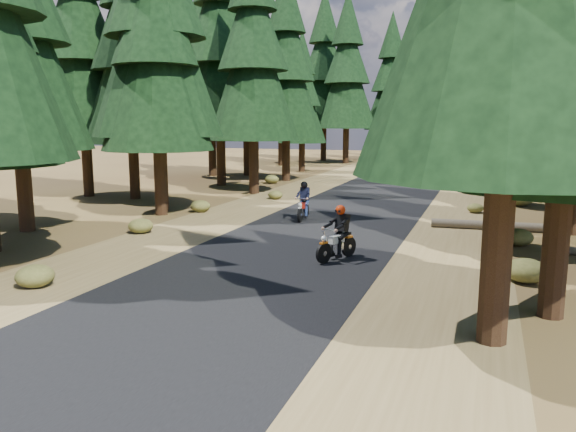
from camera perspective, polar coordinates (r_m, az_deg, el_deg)
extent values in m
plane|color=#452E18|center=(15.27, -1.90, -4.96)|extent=(120.00, 120.00, 0.00)
cube|color=black|center=(19.89, 3.39, -1.52)|extent=(6.00, 100.00, 0.01)
cube|color=brown|center=(21.60, -8.41, -0.72)|extent=(3.20, 100.00, 0.01)
cube|color=brown|center=(19.15, 16.73, -2.36)|extent=(3.20, 100.00, 0.01)
cylinder|color=black|center=(10.08, 20.86, 3.76)|extent=(0.53, 0.53, 5.85)
cylinder|color=black|center=(11.95, 25.92, 2.46)|extent=(0.50, 0.50, 5.11)
cone|color=black|center=(12.03, 27.08, 17.71)|extent=(4.34, 4.34, 6.38)
cylinder|color=black|center=(21.61, -25.46, 6.10)|extent=(0.53, 0.53, 5.73)
cone|color=black|center=(21.74, -26.16, 15.55)|extent=(4.87, 4.87, 7.17)
cylinder|color=black|center=(23.65, -12.95, 6.54)|extent=(0.51, 0.51, 5.34)
cone|color=black|center=(23.72, -13.27, 14.62)|extent=(4.54, 4.54, 6.68)
cone|color=black|center=(24.06, -13.50, 20.32)|extent=(3.47, 3.47, 4.81)
cylinder|color=black|center=(18.30, 21.54, 3.99)|extent=(0.48, 0.48, 4.52)
cone|color=black|center=(18.28, 22.10, 12.82)|extent=(3.84, 3.84, 5.65)
cone|color=black|center=(18.53, 22.52, 19.10)|extent=(2.94, 2.94, 4.07)
cylinder|color=black|center=(24.53, -12.89, 7.91)|extent=(0.56, 0.56, 6.43)
cone|color=black|center=(24.76, -13.26, 17.24)|extent=(5.46, 5.46, 8.03)
cylinder|color=black|center=(28.91, -15.48, 7.17)|extent=(0.52, 0.52, 5.56)
cone|color=black|center=(29.00, -15.79, 14.04)|extent=(4.73, 4.73, 6.95)
cone|color=black|center=(29.31, -16.03, 18.92)|extent=(3.62, 3.62, 5.01)
cylinder|color=black|center=(30.06, -3.51, 7.72)|extent=(0.53, 0.53, 5.72)
cone|color=black|center=(30.16, -3.58, 14.53)|extent=(4.86, 4.86, 7.15)
cone|color=black|center=(30.49, -3.63, 19.35)|extent=(3.72, 3.72, 5.15)
cylinder|color=black|center=(27.90, 22.87, 5.60)|extent=(0.48, 0.48, 4.51)
cone|color=black|center=(27.88, 23.26, 11.38)|extent=(3.83, 3.83, 5.64)
cone|color=black|center=(28.05, 23.54, 15.52)|extent=(2.93, 2.93, 4.06)
cylinder|color=black|center=(34.16, -6.86, 8.44)|extent=(0.55, 0.55, 6.37)
cone|color=black|center=(34.32, -7.00, 15.10)|extent=(5.41, 5.41, 7.96)
cone|color=black|center=(34.71, -7.10, 19.81)|extent=(4.14, 4.14, 5.73)
cylinder|color=black|center=(36.69, -0.20, 8.02)|extent=(0.53, 0.53, 5.64)
cone|color=black|center=(36.76, -0.20, 13.52)|extent=(4.79, 4.79, 7.05)
cone|color=black|center=(37.02, -0.20, 17.44)|extent=(3.67, 3.67, 5.08)
cylinder|color=black|center=(33.52, 22.36, 7.31)|extent=(0.53, 0.53, 5.83)
cone|color=black|center=(33.62, 22.76, 13.52)|extent=(4.95, 4.95, 7.29)
cone|color=black|center=(33.93, 23.06, 17.93)|extent=(3.79, 3.79, 5.25)
cylinder|color=black|center=(40.41, -4.21, 8.00)|extent=(0.52, 0.52, 5.45)
cone|color=black|center=(40.46, -4.27, 12.83)|extent=(4.63, 4.63, 6.81)
cone|color=black|center=(40.67, -4.32, 16.28)|extent=(3.54, 3.54, 4.90)
cone|color=black|center=(41.03, -4.36, 19.68)|extent=(2.45, 2.45, 4.09)
cylinder|color=black|center=(43.40, 1.42, 7.45)|extent=(0.48, 0.48, 4.42)
cone|color=black|center=(43.39, 1.44, 11.10)|extent=(3.76, 3.76, 5.52)
cone|color=black|center=(43.48, 1.45, 13.72)|extent=(2.87, 2.87, 3.98)
cone|color=black|center=(43.67, 1.46, 16.33)|extent=(1.99, 1.99, 3.31)
cylinder|color=black|center=(42.27, 23.78, 7.51)|extent=(0.53, 0.53, 5.76)
cone|color=black|center=(42.34, 24.11, 12.38)|extent=(4.90, 4.90, 7.21)
cone|color=black|center=(42.58, 24.36, 15.85)|extent=(3.75, 3.75, 5.19)
cone|color=black|center=(42.97, 24.61, 19.28)|extent=(2.59, 2.59, 4.32)
cylinder|color=black|center=(49.62, -0.71, 7.92)|extent=(0.49, 0.49, 4.75)
cone|color=black|center=(49.62, -0.71, 11.34)|extent=(4.04, 4.04, 5.93)
cone|color=black|center=(49.73, -0.72, 13.80)|extent=(3.09, 3.09, 4.27)
cone|color=black|center=(49.94, -0.72, 16.25)|extent=(2.14, 2.14, 3.56)
cylinder|color=black|center=(30.69, -19.85, 7.48)|extent=(0.54, 0.54, 6.00)
cone|color=black|center=(30.82, -20.26, 14.45)|extent=(5.10, 5.10, 7.50)
cone|color=black|center=(31.19, -20.56, 19.39)|extent=(3.90, 3.90, 5.40)
cylinder|color=black|center=(40.22, -7.75, 8.61)|extent=(0.56, 0.56, 6.40)
cone|color=black|center=(40.36, -7.88, 14.30)|extent=(5.44, 5.44, 8.00)
cone|color=black|center=(40.70, -7.98, 18.34)|extent=(4.16, 4.16, 5.76)
cylinder|color=black|center=(52.25, 5.92, 8.86)|extent=(0.56, 0.56, 6.40)
cone|color=black|center=(52.35, 6.00, 13.24)|extent=(5.44, 5.44, 8.00)
cone|color=black|center=(52.62, 6.06, 16.37)|extent=(4.16, 4.16, 5.76)
cone|color=black|center=(53.03, 6.12, 19.46)|extent=(2.88, 2.88, 4.80)
cylinder|color=black|center=(50.77, 21.61, 8.00)|extent=(0.54, 0.54, 6.00)
cone|color=black|center=(50.85, 21.87, 12.22)|extent=(5.10, 5.10, 7.50)
cone|color=black|center=(51.08, 22.07, 15.24)|extent=(3.90, 3.90, 5.40)
cone|color=black|center=(51.44, 22.27, 18.22)|extent=(2.70, 2.70, 4.50)
cylinder|color=black|center=(55.92, 3.64, 9.14)|extent=(0.57, 0.57, 6.80)
cone|color=black|center=(56.05, 3.69, 13.49)|extent=(5.78, 5.78, 8.50)
cone|color=black|center=(56.34, 3.73, 16.60)|extent=(4.42, 4.42, 6.12)
cone|color=black|center=(56.79, 3.76, 19.66)|extent=(3.06, 3.06, 5.10)
cylinder|color=black|center=(53.94, 24.74, 8.06)|extent=(0.56, 0.56, 6.40)
cone|color=black|center=(54.04, 25.04, 12.30)|extent=(5.44, 5.44, 8.00)
cone|color=black|center=(54.30, 25.26, 15.32)|extent=(4.16, 4.16, 5.76)
cone|color=black|center=(54.70, 25.49, 18.31)|extent=(2.88, 2.88, 4.80)
cylinder|color=black|center=(57.53, 10.30, 8.62)|extent=(0.54, 0.54, 6.00)
cone|color=black|center=(57.60, 10.41, 12.35)|extent=(5.10, 5.10, 7.50)
cone|color=black|center=(57.79, 10.50, 15.03)|extent=(3.90, 3.90, 5.40)
cone|color=black|center=(58.12, 10.58, 17.67)|extent=(2.70, 2.70, 4.50)
cylinder|color=black|center=(56.76, 18.38, 8.48)|extent=(0.56, 0.56, 6.40)
cone|color=black|center=(56.86, 18.60, 12.51)|extent=(5.44, 5.44, 8.00)
cone|color=black|center=(57.10, 18.76, 15.39)|extent=(4.16, 4.16, 5.76)
cone|color=black|center=(57.49, 18.92, 18.24)|extent=(2.88, 2.88, 4.80)
cylinder|color=black|center=(59.99, 14.60, 8.89)|extent=(0.57, 0.57, 6.80)
cone|color=black|center=(60.11, 14.78, 12.94)|extent=(5.78, 5.78, 8.50)
cone|color=black|center=(60.38, 14.91, 15.83)|extent=(4.42, 4.42, 6.12)
cone|color=black|center=(60.81, 15.04, 18.70)|extent=(3.06, 3.06, 5.10)
cylinder|color=black|center=(53.06, -0.72, 8.49)|extent=(0.52, 0.52, 5.60)
cone|color=black|center=(53.11, -0.73, 12.26)|extent=(4.76, 4.76, 7.00)
cone|color=black|center=(53.28, -0.73, 14.97)|extent=(3.64, 3.64, 5.04)
cone|color=black|center=(53.58, -0.74, 17.66)|extent=(2.52, 2.52, 4.20)
cylinder|color=#4C4233|center=(21.37, 21.94, -1.01)|extent=(5.66, 0.63, 0.32)
ellipsoid|color=#474C1E|center=(25.05, 18.50, 0.76)|extent=(0.68, 0.68, 0.41)
ellipsoid|color=#474C1E|center=(20.11, -14.74, -0.98)|extent=(0.85, 0.85, 0.51)
ellipsoid|color=#474C1E|center=(18.95, 22.37, -1.99)|extent=(0.88, 0.88, 0.53)
ellipsoid|color=#474C1E|center=(27.97, -1.29, 2.17)|extent=(0.72, 0.72, 0.43)
ellipsoid|color=#474C1E|center=(24.27, -8.90, 0.99)|extent=(0.84, 0.84, 0.51)
ellipsoid|color=#474C1E|center=(14.72, 23.03, -5.12)|extent=(0.97, 0.97, 0.58)
ellipsoid|color=#474C1E|center=(35.01, -1.67, 3.75)|extent=(0.90, 0.90, 0.54)
ellipsoid|color=#474C1E|center=(27.81, 22.49, 1.67)|extent=(1.18, 1.18, 0.71)
ellipsoid|color=#474C1E|center=(14.47, -24.32, -5.58)|extent=(0.88, 0.88, 0.53)
cube|color=black|center=(15.59, 5.00, -0.76)|extent=(0.40, 0.33, 0.50)
sphere|color=#BB2707|center=(15.53, 5.02, 0.56)|extent=(0.37, 0.37, 0.28)
cube|color=black|center=(21.93, 1.57, 2.23)|extent=(0.35, 0.23, 0.49)
sphere|color=black|center=(21.89, 1.57, 3.15)|extent=(0.29, 0.29, 0.27)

